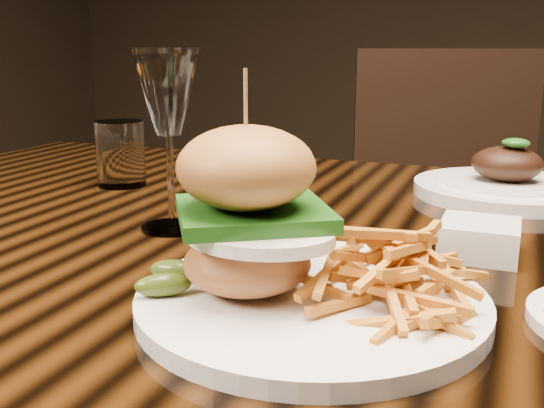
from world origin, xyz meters
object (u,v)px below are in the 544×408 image
at_px(chair_far, 447,219).
at_px(far_dish, 505,185).
at_px(dining_table, 364,296).
at_px(wine_glass, 167,98).
at_px(burger_plate, 302,252).

bearing_deg(chair_far, far_dish, -94.18).
distance_m(dining_table, wine_glass, 0.32).
bearing_deg(chair_far, dining_table, -106.60).
bearing_deg(dining_table, burger_plate, -90.02).
bearing_deg(far_dish, dining_table, -118.46).
bearing_deg(wine_glass, dining_table, 16.61).
xyz_separation_m(dining_table, chair_far, (0.00, 0.89, -0.13)).
bearing_deg(wine_glass, chair_far, 77.20).
distance_m(burger_plate, far_dish, 0.51).
height_order(dining_table, burger_plate, burger_plate).
relative_size(dining_table, burger_plate, 5.64).
distance_m(wine_glass, chair_far, 1.04).
bearing_deg(wine_glass, burger_plate, -37.40).
height_order(dining_table, chair_far, chair_far).
xyz_separation_m(dining_table, wine_glass, (-0.22, -0.06, 0.23)).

